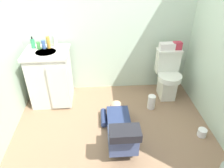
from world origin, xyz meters
The scene contains 15 objects.
ground_plane centered at (0.00, 0.00, -0.02)m, with size 3.04×3.18×0.04m, color #8A6A4F.
wall_back centered at (0.00, 1.13, 1.20)m, with size 2.70×0.08×2.40m, color #B7CEB6.
toilet centered at (0.90, 0.79, 0.37)m, with size 0.36×0.46×0.75m.
vanity_cabinet centered at (-0.86, 0.77, 0.42)m, with size 0.60×0.53×0.82m.
faucet centered at (-0.86, 0.92, 0.87)m, with size 0.02×0.02×0.10m, color silver.
person_plumber centered at (0.07, -0.11, 0.18)m, with size 0.39×1.06×0.52m.
tissue_box centered at (0.85, 0.88, 0.80)m, with size 0.22×0.11×0.10m, color silver.
toiletry_bag centered at (1.00, 0.88, 0.81)m, with size 0.12×0.09×0.11m, color #B22D3F.
soap_dispenser centered at (-1.05, 0.90, 0.89)m, with size 0.06×0.06×0.17m.
bottle_green centered at (-0.97, 0.86, 0.87)m, with size 0.05×0.05×0.10m, color #4B9E48.
bottle_blue centered at (-0.90, 0.86, 0.88)m, with size 0.05×0.05×0.12m, color #476AB6.
bottle_amber centered at (-0.83, 0.88, 0.90)m, with size 0.05×0.05×0.17m, color gold.
bottle_clear centered at (-0.75, 0.93, 0.90)m, with size 0.06×0.06×0.16m, color silver.
paper_towel_roll centered at (0.60, 0.47, 0.11)m, with size 0.11×0.11×0.21m, color white.
toilet_paper_roll centered at (1.11, -0.12, 0.05)m, with size 0.11×0.11×0.10m, color white.
Camera 1 is at (-0.15, -1.91, 1.97)m, focal length 33.53 mm.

